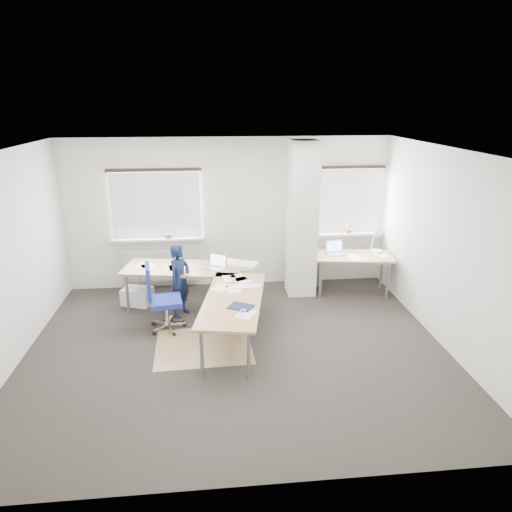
{
  "coord_description": "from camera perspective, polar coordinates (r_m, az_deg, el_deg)",
  "views": [
    {
      "loc": [
        -0.31,
        -5.81,
        3.41
      ],
      "look_at": [
        0.37,
        0.9,
        1.1
      ],
      "focal_mm": 32.0,
      "sensor_mm": 36.0,
      "label": 1
    }
  ],
  "objects": [
    {
      "name": "desk_main",
      "position": [
        7.19,
        -5.78,
        -3.4
      ],
      "size": [
        2.4,
        2.98,
        0.96
      ],
      "rotation": [
        0.0,
        0.0,
        -0.17
      ],
      "color": "olive",
      "rests_on": "ground"
    },
    {
      "name": "desk_side",
      "position": [
        8.52,
        12.08,
        -0.17
      ],
      "size": [
        1.48,
        0.89,
        1.22
      ],
      "rotation": [
        0.0,
        0.0,
        -0.14
      ],
      "color": "olive",
      "rests_on": "ground"
    },
    {
      "name": "task_chair",
      "position": [
        7.26,
        -11.45,
        -6.85
      ],
      "size": [
        0.59,
        0.58,
        1.08
      ],
      "rotation": [
        0.0,
        0.0,
        0.14
      ],
      "color": "navy",
      "rests_on": "ground"
    },
    {
      "name": "person",
      "position": [
        7.57,
        -9.49,
        -3.05
      ],
      "size": [
        0.5,
        0.53,
        1.23
      ],
      "primitive_type": "imported",
      "rotation": [
        0.0,
        0.0,
        0.96
      ],
      "color": "black",
      "rests_on": "ground"
    },
    {
      "name": "floor_mat",
      "position": [
        6.83,
        -6.56,
        -11.14
      ],
      "size": [
        1.42,
        1.22,
        0.01
      ],
      "primitive_type": "cube",
      "rotation": [
        0.0,
        0.0,
        0.04
      ],
      "color": "#9A7C54",
      "rests_on": "ground"
    },
    {
      "name": "ground",
      "position": [
        6.75,
        -2.39,
        -11.46
      ],
      "size": [
        6.0,
        6.0,
        0.0
      ],
      "primitive_type": "plane",
      "color": "#2A2622",
      "rests_on": "ground"
    },
    {
      "name": "white_crate",
      "position": [
        8.3,
        -14.61,
        -4.89
      ],
      "size": [
        0.58,
        0.49,
        0.29
      ],
      "primitive_type": "cube",
      "rotation": [
        0.0,
        0.0,
        -0.35
      ],
      "color": "white",
      "rests_on": "ground"
    },
    {
      "name": "room_shell",
      "position": [
        6.5,
        -1.23,
        4.1
      ],
      "size": [
        6.04,
        5.04,
        2.82
      ],
      "color": "silver",
      "rests_on": "ground"
    }
  ]
}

